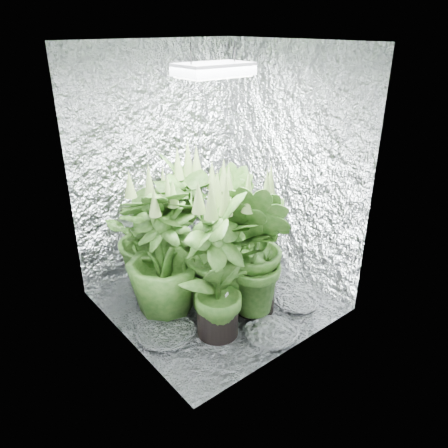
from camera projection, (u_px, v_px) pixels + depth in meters
ground at (216, 301)px, 3.64m from camera, size 1.60×1.60×0.00m
walls at (215, 188)px, 3.22m from camera, size 1.62×1.62×2.00m
ceiling at (213, 41)px, 2.80m from camera, size 1.60×1.60×0.01m
grow_lamp at (214, 70)px, 2.87m from camera, size 0.50×0.30×0.22m
plant_a at (156, 233)px, 3.66m from camera, size 1.02×1.02×1.08m
plant_b at (185, 220)px, 3.78m from camera, size 0.82×0.82×1.21m
plant_c at (229, 224)px, 3.90m from camera, size 0.65×0.65×1.05m
plant_d at (163, 253)px, 3.29m from camera, size 0.77×0.77×1.13m
plant_e at (220, 249)px, 3.34m from camera, size 1.01×1.01×1.12m
plant_f at (217, 268)px, 3.03m from camera, size 0.82×0.82×1.20m
plant_g at (256, 249)px, 3.30m from camera, size 0.64×0.64×1.19m
circulation_fan at (257, 256)px, 4.02m from camera, size 0.19×0.30×0.36m
plant_label at (227, 298)px, 3.15m from camera, size 0.05×0.04×0.07m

